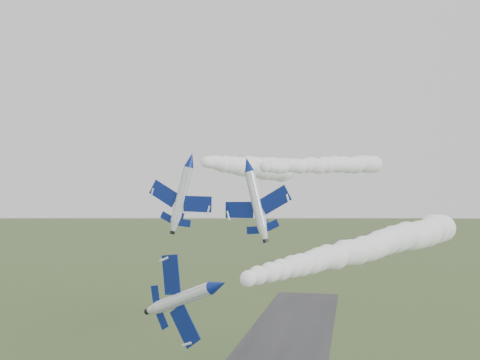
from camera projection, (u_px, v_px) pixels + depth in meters
The scene contains 6 objects.
jet_lead at pixel (218, 285), 53.43m from camera, with size 6.75×11.32×9.12m.
smoke_trail_jet_lead at pixel (373, 246), 82.22m from camera, with size 5.48×68.15×5.48m, color white, non-canonical shape.
jet_pair_left at pixel (190, 160), 82.73m from camera, with size 10.72×13.12×4.04m.
smoke_trail_jet_pair_left at pixel (254, 167), 112.53m from camera, with size 5.74×57.32×5.74m, color white, non-canonical shape.
jet_pair_right at pixel (248, 164), 80.98m from camera, with size 10.88×13.06×3.99m.
smoke_trail_jet_pair_right at pixel (333, 165), 116.69m from camera, with size 4.58×73.92×4.58m, color white, non-canonical shape.
Camera 1 is at (18.04, -58.50, 38.70)m, focal length 40.00 mm.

